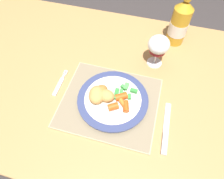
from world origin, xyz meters
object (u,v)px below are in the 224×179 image
Objects in this scene: fork at (60,84)px; bottle at (180,23)px; dinner_plate at (113,100)px; wine_glass at (159,46)px; table_knife at (166,132)px; dining_table at (108,92)px.

bottle is at bearing 42.58° from fork.
wine_glass is (0.11, 0.23, 0.08)m from dinner_plate.
dinner_plate is 0.26m from wine_glass.
wine_glass is at bearing 105.72° from table_knife.
bottle is (0.39, 0.36, 0.09)m from fork.
dinner_plate reaches higher than dining_table.
fork is (-0.21, 0.02, -0.01)m from dinner_plate.
wine_glass is (-0.08, 0.29, 0.09)m from table_knife.
bottle is at bearing 51.95° from dining_table.
bottle reaches higher than table_knife.
dining_table is 6.00× the size of dinner_plate.
dining_table is 0.30m from table_knife.
wine_glass reaches higher than table_knife.
dinner_plate is 2.01× the size of fork.
dining_table is 12.05× the size of fork.
wine_glass is at bearing 32.14° from fork.
fork is (-0.17, -0.07, 0.09)m from dining_table.
wine_glass is (0.16, 0.13, 0.18)m from dining_table.
wine_glass is at bearing -112.60° from bottle.
dinner_plate is 0.43m from bottle.
table_knife is at bearing -87.77° from bottle.
dinner_plate is 1.33× the size of table_knife.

